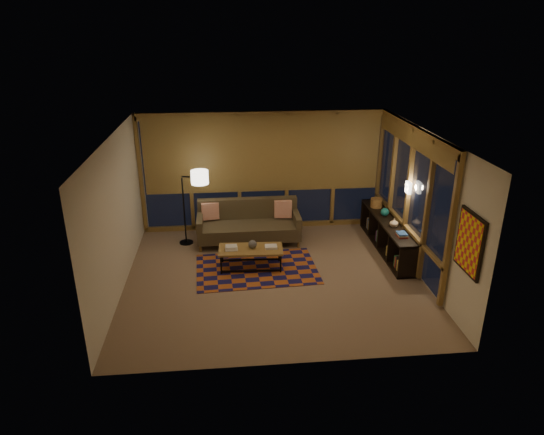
{
  "coord_description": "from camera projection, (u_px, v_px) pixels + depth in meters",
  "views": [
    {
      "loc": [
        -0.82,
        -8.01,
        4.48
      ],
      "look_at": [
        -0.01,
        0.24,
        1.12
      ],
      "focal_mm": 32.0,
      "sensor_mm": 36.0,
      "label": 1
    }
  ],
  "objects": [
    {
      "name": "wall_sconce",
      "position": [
        408.0,
        188.0,
        9.21
      ],
      "size": [
        0.12,
        0.18,
        0.22
      ],
      "primitive_type": null,
      "color": "white",
      "rests_on": "walls"
    },
    {
      "name": "ceiling",
      "position": [
        274.0,
        136.0,
        8.13
      ],
      "size": [
        5.5,
        5.0,
        0.01
      ],
      "primitive_type": "cube",
      "color": "silver",
      "rests_on": "walls"
    },
    {
      "name": "pillow_left",
      "position": [
        210.0,
        213.0,
        10.51
      ],
      "size": [
        0.39,
        0.19,
        0.38
      ],
      "primitive_type": null,
      "rotation": [
        0.0,
        0.0,
        0.17
      ],
      "color": "red",
      "rests_on": "sofa"
    },
    {
      "name": "pillow_right",
      "position": [
        283.0,
        211.0,
        10.61
      ],
      "size": [
        0.39,
        0.16,
        0.38
      ],
      "primitive_type": null,
      "rotation": [
        0.0,
        0.0,
        -0.08
      ],
      "color": "red",
      "rests_on": "sofa"
    },
    {
      "name": "bookshelf",
      "position": [
        387.0,
        235.0,
        10.17
      ],
      "size": [
        0.4,
        2.62,
        0.66
      ],
      "primitive_type": null,
      "color": "black",
      "rests_on": "floor"
    },
    {
      "name": "window_wall_right",
      "position": [
        407.0,
        195.0,
        9.43
      ],
      "size": [
        0.16,
        3.7,
        2.6
      ],
      "primitive_type": null,
      "color": "olive",
      "rests_on": "walls"
    },
    {
      "name": "vase",
      "position": [
        394.0,
        223.0,
        9.7
      ],
      "size": [
        0.22,
        0.22,
        0.18
      ],
      "primitive_type": "imported",
      "rotation": [
        0.0,
        0.0,
        0.33
      ],
      "color": "tan",
      "rests_on": "bookshelf"
    },
    {
      "name": "floor",
      "position": [
        274.0,
        277.0,
        9.14
      ],
      "size": [
        5.5,
        5.0,
        0.01
      ],
      "primitive_type": "cube",
      "color": "#9D7D5E",
      "rests_on": "ground"
    },
    {
      "name": "floor_lamp",
      "position": [
        184.0,
        207.0,
        10.26
      ],
      "size": [
        0.62,
        0.48,
        1.66
      ],
      "primitive_type": null,
      "rotation": [
        0.0,
        0.0,
        -0.23
      ],
      "color": "black",
      "rests_on": "floor"
    },
    {
      "name": "sofa",
      "position": [
        249.0,
        224.0,
        10.43
      ],
      "size": [
        2.18,
        0.89,
        0.89
      ],
      "primitive_type": null,
      "rotation": [
        0.0,
        0.0,
        0.0
      ],
      "color": "#433825",
      "rests_on": "floor"
    },
    {
      "name": "walls",
      "position": [
        274.0,
        211.0,
        8.64
      ],
      "size": [
        5.51,
        5.01,
        2.7
      ],
      "color": "beige",
      "rests_on": "floor"
    },
    {
      "name": "area_rug",
      "position": [
        257.0,
        269.0,
        9.44
      ],
      "size": [
        2.4,
        1.66,
        0.01
      ],
      "primitive_type": "cube",
      "rotation": [
        0.0,
        0.0,
        0.05
      ],
      "color": "#A54E1B",
      "rests_on": "floor"
    },
    {
      "name": "coffee_table",
      "position": [
        251.0,
        258.0,
        9.44
      ],
      "size": [
        1.26,
        0.63,
        0.41
      ],
      "primitive_type": null,
      "rotation": [
        0.0,
        0.0,
        -0.05
      ],
      "color": "olive",
      "rests_on": "floor"
    },
    {
      "name": "book_stack_b",
      "position": [
        271.0,
        247.0,
        9.39
      ],
      "size": [
        0.22,
        0.18,
        0.04
      ],
      "primitive_type": null,
      "rotation": [
        0.0,
        0.0,
        -0.04
      ],
      "color": "silver",
      "rests_on": "coffee_table"
    },
    {
      "name": "wall_art",
      "position": [
        469.0,
        243.0,
        7.14
      ],
      "size": [
        0.06,
        0.74,
        0.94
      ],
      "primitive_type": null,
      "color": "red",
      "rests_on": "walls"
    },
    {
      "name": "window_wall_back",
      "position": [
        263.0,
        172.0,
        10.88
      ],
      "size": [
        5.3,
        0.16,
        2.6
      ],
      "primitive_type": null,
      "color": "olive",
      "rests_on": "walls"
    },
    {
      "name": "ceramic_pot",
      "position": [
        253.0,
        244.0,
        9.35
      ],
      "size": [
        0.19,
        0.19,
        0.17
      ],
      "primitive_type": "sphere",
      "rotation": [
        0.0,
        0.0,
        0.15
      ],
      "color": "black",
      "rests_on": "coffee_table"
    },
    {
      "name": "teal_bowl",
      "position": [
        385.0,
        212.0,
        10.24
      ],
      "size": [
        0.2,
        0.2,
        0.18
      ],
      "primitive_type": "sphere",
      "rotation": [
        0.0,
        0.0,
        -0.11
      ],
      "color": "#155F5B",
      "rests_on": "bookshelf"
    },
    {
      "name": "shelf_book_stack",
      "position": [
        402.0,
        235.0,
        9.29
      ],
      "size": [
        0.17,
        0.24,
        0.07
      ],
      "primitive_type": null,
      "rotation": [
        0.0,
        0.0,
        -0.03
      ],
      "color": "silver",
      "rests_on": "bookshelf"
    },
    {
      "name": "basket",
      "position": [
        376.0,
        203.0,
        10.74
      ],
      "size": [
        0.3,
        0.3,
        0.19
      ],
      "primitive_type": "cylinder",
      "rotation": [
        0.0,
        0.0,
        -0.19
      ],
      "color": "#B27F3D",
      "rests_on": "bookshelf"
    },
    {
      "name": "book_stack_a",
      "position": [
        231.0,
        248.0,
        9.31
      ],
      "size": [
        0.25,
        0.2,
        0.07
      ],
      "primitive_type": null,
      "rotation": [
        0.0,
        0.0,
        0.03
      ],
      "color": "silver",
      "rests_on": "coffee_table"
    }
  ]
}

